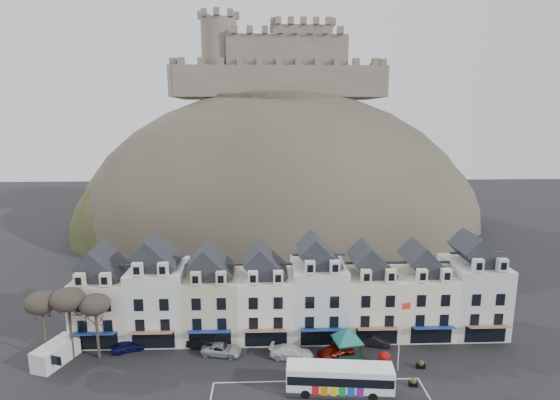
% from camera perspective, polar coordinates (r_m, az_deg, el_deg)
% --- Properties ---
extents(townhouse_terrace, '(54.40, 9.35, 11.80)m').
position_cam_1_polar(townhouse_terrace, '(57.70, 1.72, -12.09)').
color(townhouse_terrace, beige).
rests_on(townhouse_terrace, ground).
extents(castle_hill, '(100.00, 76.00, 68.00)m').
position_cam_1_polar(castle_hill, '(109.62, 0.47, -3.65)').
color(castle_hill, '#3E3930').
rests_on(castle_hill, ground).
extents(castle, '(50.20, 22.20, 22.00)m').
position_cam_1_polar(castle, '(113.61, -0.05, 17.25)').
color(castle, '#6B5D51').
rests_on(castle, ground).
extents(tree_left_far, '(3.61, 3.61, 8.24)m').
position_cam_1_polar(tree_left_far, '(57.89, -28.72, -11.73)').
color(tree_left_far, '#31281F').
rests_on(tree_left_far, ground).
extents(tree_left_mid, '(3.78, 3.78, 8.64)m').
position_cam_1_polar(tree_left_mid, '(56.50, -25.98, -11.66)').
color(tree_left_mid, '#31281F').
rests_on(tree_left_mid, ground).
extents(tree_left_near, '(3.43, 3.43, 7.84)m').
position_cam_1_polar(tree_left_near, '(55.63, -23.02, -12.53)').
color(tree_left_near, '#31281F').
rests_on(tree_left_near, ground).
extents(bus, '(11.00, 3.59, 3.05)m').
position_cam_1_polar(bus, '(48.36, 7.78, -22.00)').
color(bus, '#262628').
rests_on(bus, ground).
extents(bus_shelter, '(6.11, 6.11, 3.94)m').
position_cam_1_polar(bus_shelter, '(53.41, 8.80, -16.90)').
color(bus_shelter, black).
rests_on(bus_shelter, ground).
extents(red_buoy, '(1.40, 1.40, 1.73)m').
position_cam_1_polar(red_buoy, '(53.84, 13.50, -19.50)').
color(red_buoy, black).
rests_on(red_buoy, ground).
extents(flagpole, '(1.18, 0.32, 8.27)m').
position_cam_1_polar(flagpole, '(51.49, 15.46, -16.23)').
color(flagpole, silver).
rests_on(flagpole, ground).
extents(white_van, '(3.84, 5.74, 2.41)m').
position_cam_1_polar(white_van, '(58.77, -27.23, -17.36)').
color(white_van, silver).
rests_on(white_van, ground).
extents(planter_west, '(0.95, 0.64, 0.91)m').
position_cam_1_polar(planter_west, '(51.51, 17.00, -21.81)').
color(planter_west, black).
rests_on(planter_west, ground).
extents(planter_east, '(0.96, 0.66, 0.94)m').
position_cam_1_polar(planter_east, '(54.71, 17.92, -19.74)').
color(planter_east, black).
rests_on(planter_east, ground).
extents(car_navy, '(4.09, 2.79, 1.29)m').
position_cam_1_polar(car_navy, '(58.28, -19.22, -17.58)').
color(car_navy, '#0D0C3E').
rests_on(car_navy, ground).
extents(car_black, '(4.66, 2.74, 1.45)m').
position_cam_1_polar(car_black, '(56.53, -9.74, -17.94)').
color(car_black, black).
rests_on(car_black, ground).
extents(car_silver, '(4.96, 2.95, 1.32)m').
position_cam_1_polar(car_silver, '(55.12, -7.65, -18.77)').
color(car_silver, '#ADB0B5').
rests_on(car_silver, ground).
extents(car_white, '(5.52, 3.23, 1.50)m').
position_cam_1_polar(car_white, '(53.95, 1.55, -19.27)').
color(car_white, white).
rests_on(car_white, ground).
extents(car_maroon, '(4.85, 3.36, 1.53)m').
position_cam_1_polar(car_maroon, '(54.48, 7.34, -19.01)').
color(car_maroon, '#630D05').
rests_on(car_maroon, ground).
extents(car_charcoal, '(4.11, 2.40, 1.28)m').
position_cam_1_polar(car_charcoal, '(57.68, 12.27, -17.51)').
color(car_charcoal, black).
rests_on(car_charcoal, ground).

